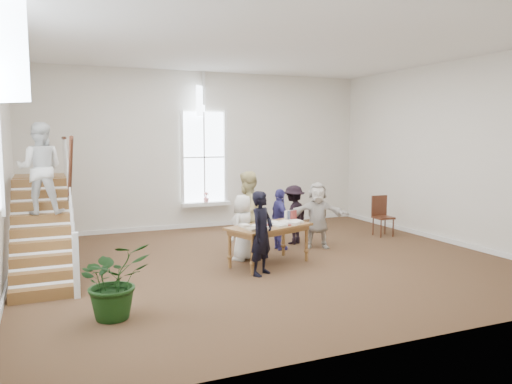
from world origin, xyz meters
name	(u,v)px	position (x,y,z in m)	size (l,w,h in m)	color
ground	(266,262)	(0.00, 0.00, 0.00)	(10.00, 10.00, 0.00)	#44301A
room_shell	(205,214)	(0.00, 4.39, 0.40)	(10.49, 10.00, 10.00)	beige
staircase	(42,192)	(-4.34, 0.75, 1.62)	(1.10, 4.10, 2.92)	brown
library_table	(270,229)	(-0.02, -0.22, 0.75)	(1.96, 1.43, 0.89)	brown
police_officer	(262,233)	(-0.49, -0.87, 0.81)	(0.59, 0.39, 1.63)	black
elderly_woman	(243,227)	(-0.39, 0.38, 0.71)	(0.69, 0.45, 1.41)	silver
person_yellow	(247,213)	(-0.09, 0.88, 0.94)	(0.91, 0.71, 1.88)	#D8C987
woman_cluster_a	(280,219)	(0.76, 0.94, 0.72)	(0.84, 0.35, 1.44)	#3A3681
woman_cluster_b	(294,215)	(1.36, 1.39, 0.73)	(0.94, 0.54, 1.46)	black
woman_cluster_c	(317,215)	(1.66, 0.74, 0.79)	(1.47, 0.47, 1.58)	beige
floor_plant	(114,280)	(-3.40, -2.13, 0.57)	(1.03, 0.89, 1.14)	black
side_chair	(381,213)	(4.01, 1.39, 0.60)	(0.49, 0.49, 1.07)	#3E1F11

